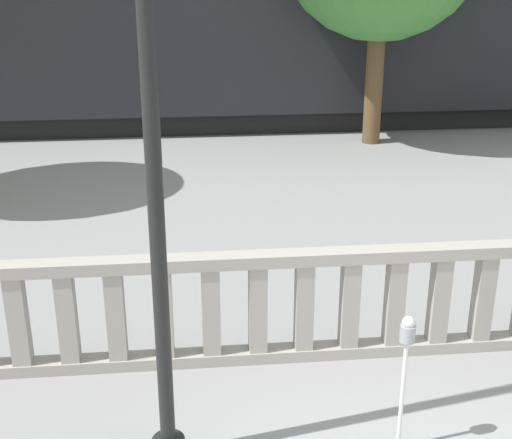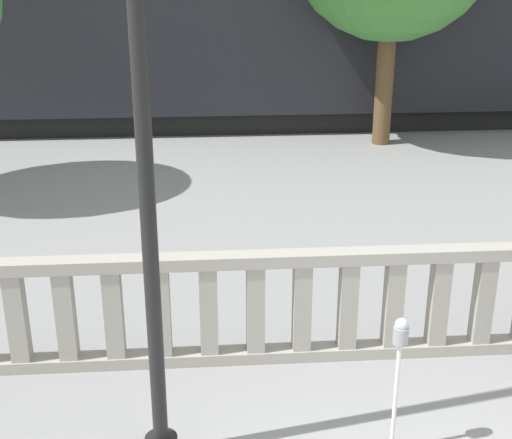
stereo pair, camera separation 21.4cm
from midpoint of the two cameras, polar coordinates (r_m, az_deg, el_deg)
balustrade at (r=8.22m, az=6.75°, el=-6.71°), size 12.16×0.24×1.34m
lamppost at (r=5.57m, az=-9.78°, el=12.83°), size 0.36×0.36×6.56m
parking_meter at (r=6.63m, az=11.01°, el=-10.09°), size 0.14×0.14×1.41m
train_near at (r=18.92m, az=-0.90°, el=13.11°), size 28.52×2.71×4.15m
train_far at (r=32.19m, az=4.69°, el=16.52°), size 22.52×3.18×4.35m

